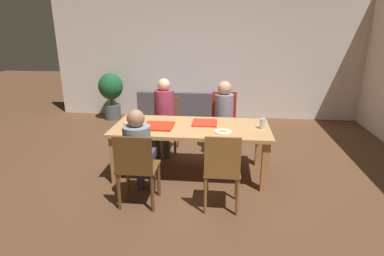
{
  "coord_description": "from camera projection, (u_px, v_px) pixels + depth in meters",
  "views": [
    {
      "loc": [
        0.44,
        -4.13,
        2.06
      ],
      "look_at": [
        0.0,
        0.1,
        0.66
      ],
      "focal_mm": 29.38,
      "sensor_mm": 36.0,
      "label": 1
    }
  ],
  "objects": [
    {
      "name": "chair_0",
      "position": [
        224.0,
        120.0,
        5.3
      ],
      "size": [
        0.43,
        0.42,
        1.0
      ],
      "color": "#B4261D",
      "rests_on": "ground"
    },
    {
      "name": "drinking_glass_2",
      "position": [
        127.0,
        127.0,
        4.12
      ],
      "size": [
        0.08,
        0.08,
        0.13
      ],
      "primitive_type": "cylinder",
      "color": "#DBC55F",
      "rests_on": "dining_table"
    },
    {
      "name": "chair_1",
      "position": [
        166.0,
        121.0,
        5.35
      ],
      "size": [
        0.45,
        0.4,
        0.9
      ],
      "color": "brown",
      "rests_on": "ground"
    },
    {
      "name": "couch",
      "position": [
        183.0,
        111.0,
        6.85
      ],
      "size": [
        1.8,
        0.83,
        0.75
      ],
      "color": "#534C55",
      "rests_on": "ground"
    },
    {
      "name": "chair_3",
      "position": [
        222.0,
        169.0,
        3.5
      ],
      "size": [
        0.41,
        0.4,
        0.94
      ],
      "color": "olive",
      "rests_on": "ground"
    },
    {
      "name": "pizza_box_0",
      "position": [
        159.0,
        126.0,
        4.33
      ],
      "size": [
        0.4,
        0.4,
        0.02
      ],
      "color": "red",
      "rests_on": "dining_table"
    },
    {
      "name": "plate_0",
      "position": [
        223.0,
        131.0,
        4.12
      ],
      "size": [
        0.23,
        0.23,
        0.03
      ],
      "color": "white",
      "rests_on": "dining_table"
    },
    {
      "name": "back_wall",
      "position": [
        206.0,
        57.0,
        7.08
      ],
      "size": [
        6.95,
        0.12,
        2.77
      ],
      "primitive_type": "cube",
      "color": "silver",
      "rests_on": "ground"
    },
    {
      "name": "person_0",
      "position": [
        224.0,
        112.0,
        5.1
      ],
      "size": [
        0.3,
        0.5,
        1.21
      ],
      "color": "#3D4347",
      "rests_on": "ground"
    },
    {
      "name": "drinking_glass_0",
      "position": [
        262.0,
        124.0,
        4.24
      ],
      "size": [
        0.07,
        0.07,
        0.14
      ],
      "primitive_type": "cylinder",
      "color": "silver",
      "rests_on": "dining_table"
    },
    {
      "name": "dining_table",
      "position": [
        191.0,
        132.0,
        4.4
      ],
      "size": [
        2.16,
        0.98,
        0.72
      ],
      "color": "tan",
      "rests_on": "ground"
    },
    {
      "name": "ground_plane",
      "position": [
        191.0,
        173.0,
        4.59
      ],
      "size": [
        20.0,
        20.0,
        0.0
      ],
      "primitive_type": "plane",
      "color": "brown"
    },
    {
      "name": "chair_2",
      "position": [
        136.0,
        167.0,
        3.61
      ],
      "size": [
        0.46,
        0.42,
        0.91
      ],
      "color": "brown",
      "rests_on": "ground"
    },
    {
      "name": "pizza_box_1",
      "position": [
        205.0,
        123.0,
        4.48
      ],
      "size": [
        0.35,
        0.35,
        0.02
      ],
      "color": "red",
      "rests_on": "dining_table"
    },
    {
      "name": "person_2",
      "position": [
        139.0,
        148.0,
        3.7
      ],
      "size": [
        0.32,
        0.54,
        1.17
      ],
      "color": "#3E3B49",
      "rests_on": "ground"
    },
    {
      "name": "potted_plant",
      "position": [
        111.0,
        92.0,
        7.08
      ],
      "size": [
        0.54,
        0.54,
        1.05
      ],
      "color": "#515A5A",
      "rests_on": "ground"
    },
    {
      "name": "plate_1",
      "position": [
        135.0,
        118.0,
        4.72
      ],
      "size": [
        0.22,
        0.22,
        0.01
      ],
      "color": "white",
      "rests_on": "dining_table"
    },
    {
      "name": "drinking_glass_1",
      "position": [
        131.0,
        118.0,
        4.49
      ],
      "size": [
        0.06,
        0.06,
        0.14
      ],
      "primitive_type": "cylinder",
      "color": "silver",
      "rests_on": "dining_table"
    },
    {
      "name": "person_1",
      "position": [
        164.0,
        110.0,
        5.15
      ],
      "size": [
        0.33,
        0.53,
        1.25
      ],
      "color": "#3E4238",
      "rests_on": "ground"
    }
  ]
}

